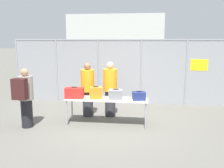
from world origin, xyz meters
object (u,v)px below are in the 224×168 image
Objects in this scene: suitcase_navy at (139,96)px; security_worker_near at (110,88)px; utility_trailer at (186,86)px; inspection_table at (107,101)px; suitcase_red at (74,93)px; security_worker_far at (88,89)px; traveler_hooded at (25,96)px; suitcase_orange at (96,93)px; suitcase_grey at (116,94)px.

security_worker_near is (-0.90, 0.78, 0.03)m from suitcase_navy.
security_worker_near is 0.49× the size of utility_trailer.
security_worker_near is (-0.01, 0.76, 0.20)m from inspection_table.
suitcase_red is 0.32× the size of security_worker_far.
suitcase_red is 1.40× the size of suitcase_navy.
security_worker_near is at bearing 138.98° from suitcase_navy.
security_worker_near is (0.90, 0.83, -0.01)m from suitcase_red.
traveler_hooded reaches higher than inspection_table.
security_worker_far is (-0.40, 0.68, -0.03)m from suitcase_orange.
suitcase_navy is at bearing 157.98° from security_worker_far.
traveler_hooded is at bearing -169.44° from suitcase_navy.
suitcase_orange is 5.30m from utility_trailer.
suitcase_red reaches higher than suitcase_grey.
traveler_hooded is (-1.82, -0.58, -0.01)m from suitcase_orange.
security_worker_near is 4.52m from utility_trailer.
suitcase_red is at bearing 32.98° from traveler_hooded.
security_worker_near is (-0.26, 0.77, 0.01)m from suitcase_grey.
suitcase_grey is (0.56, -0.00, -0.03)m from suitcase_orange.
security_worker_near reaches higher than traveler_hooded.
suitcase_navy is (0.64, -0.02, -0.02)m from suitcase_grey.
suitcase_grey is at bearing -0.94° from inspection_table.
inspection_table is 1.37× the size of security_worker_far.
suitcase_red is 0.33× the size of traveler_hooded.
suitcase_orange is at bearing 179.96° from inspection_table.
suitcase_red is at bearing -178.67° from suitcase_navy.
suitcase_orange is 1.20m from suitcase_navy.
utility_trailer is (2.82, 4.25, -0.30)m from inspection_table.
traveler_hooded reaches higher than utility_trailer.
inspection_table is at bearing 178.72° from suitcase_navy.
suitcase_navy is at bearing 20.32° from traveler_hooded.
security_worker_near reaches higher than suitcase_orange.
security_worker_near reaches higher than suitcase_navy.
security_worker_far is (-1.60, 0.70, 0.01)m from suitcase_navy.
suitcase_navy is (1.20, -0.02, -0.05)m from suitcase_orange.
traveler_hooded is at bearing 50.89° from security_worker_near.
suitcase_grey is 0.64m from suitcase_navy.
traveler_hooded is 0.47× the size of utility_trailer.
suitcase_navy is 0.11× the size of utility_trailer.
security_worker_near reaches higher than utility_trailer.
inspection_table is at bearing 137.50° from security_worker_far.
suitcase_red is 0.15× the size of utility_trailer.
suitcase_red is 1.22m from security_worker_near.
security_worker_near reaches higher than suitcase_grey.
traveler_hooded is (-1.21, -0.52, 0.00)m from suitcase_red.
security_worker_far is (-0.69, -0.08, -0.02)m from security_worker_near.
suitcase_red is at bearing 76.14° from security_worker_far.
security_worker_far is at bearing 156.22° from suitcase_navy.
suitcase_orange reaches higher than suitcase_grey.
suitcase_grey reaches higher than inspection_table.
suitcase_navy is 3.07m from traveler_hooded.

